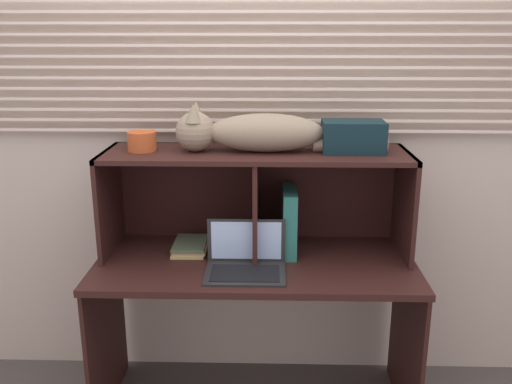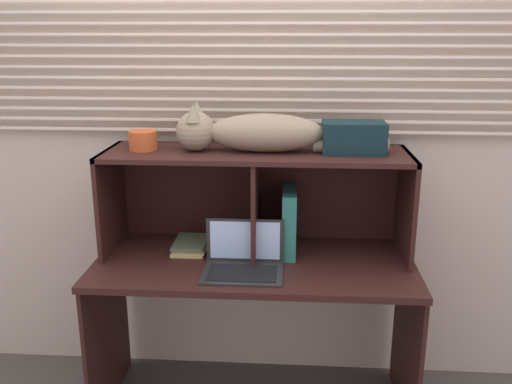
% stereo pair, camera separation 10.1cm
% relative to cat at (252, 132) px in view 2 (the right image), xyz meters
% --- Properties ---
extents(back_panel_with_blinds, '(4.40, 0.08, 2.50)m').
position_rel_cat_xyz_m(back_panel_with_blinds, '(0.02, 0.25, -0.07)').
color(back_panel_with_blinds, beige).
rests_on(back_panel_with_blinds, ground).
extents(desk, '(1.44, 0.65, 0.76)m').
position_rel_cat_xyz_m(desk, '(0.02, -0.11, -0.72)').
color(desk, '#321814').
rests_on(desk, ground).
extents(hutch_shelf_unit, '(1.38, 0.41, 0.48)m').
position_rel_cat_xyz_m(hutch_shelf_unit, '(0.02, 0.04, -0.23)').
color(hutch_shelf_unit, '#321814').
rests_on(hutch_shelf_unit, desk).
extents(cat, '(0.94, 0.19, 0.22)m').
position_rel_cat_xyz_m(cat, '(0.00, 0.00, 0.00)').
color(cat, gray).
rests_on(cat, hutch_shelf_unit).
extents(laptop, '(0.34, 0.25, 0.21)m').
position_rel_cat_xyz_m(laptop, '(-0.02, -0.22, -0.52)').
color(laptop, '#252525').
rests_on(laptop, desk).
extents(binder_upright, '(0.06, 0.26, 0.30)m').
position_rel_cat_xyz_m(binder_upright, '(0.17, -0.00, -0.41)').
color(binder_upright, '#287366').
rests_on(binder_upright, desk).
extents(book_stack, '(0.16, 0.23, 0.04)m').
position_rel_cat_xyz_m(book_stack, '(-0.29, -0.00, -0.54)').
color(book_stack, tan).
rests_on(book_stack, desk).
extents(small_basket, '(0.13, 0.13, 0.09)m').
position_rel_cat_xyz_m(small_basket, '(-0.49, -0.00, -0.04)').
color(small_basket, '#BB5024').
rests_on(small_basket, hutch_shelf_unit).
extents(storage_box, '(0.27, 0.17, 0.14)m').
position_rel_cat_xyz_m(storage_box, '(0.45, -0.00, -0.02)').
color(storage_box, black).
rests_on(storage_box, hutch_shelf_unit).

